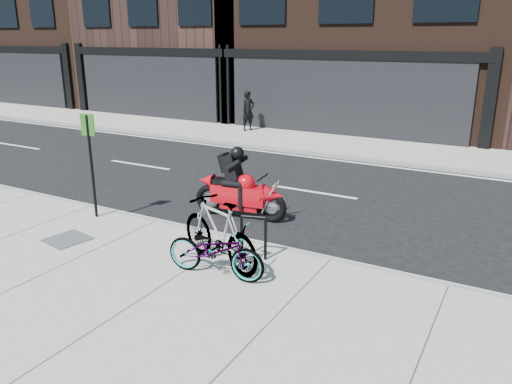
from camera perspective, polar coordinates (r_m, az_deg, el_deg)
The scene contains 10 objects.
ground at distance 11.53m, azimuth 2.72°, elevation -2.60°, with size 120.00×120.00×0.00m, color black.
sidewalk_near at distance 7.76m, azimuth -14.47°, elevation -13.13°, with size 60.00×6.00×0.13m, color gray.
sidewalk_far at distance 18.52m, azimuth 13.52°, elevation 4.81°, with size 60.00×3.50×0.13m, color gray.
bike_rack at distance 8.83m, azimuth -0.29°, elevation -4.75°, with size 0.47×0.18×0.81m.
bicycle_front at distance 8.24m, azimuth -4.65°, elevation -6.63°, with size 0.61×1.74×0.92m, color gray.
bicycle_rear at distance 8.57m, azimuth -4.26°, elevation -4.61°, with size 0.57×2.00×1.20m, color gray.
motorcycle at distance 11.10m, azimuth -1.42°, elevation 0.26°, with size 2.21×0.65×1.65m.
pedestrian at distance 21.16m, azimuth -0.90°, elevation 9.27°, with size 0.61×0.40×1.66m, color black.
utility_grate at distance 10.47m, azimuth -20.77°, elevation -5.08°, with size 0.75×0.75×0.01m, color #535356.
sign_post at distance 11.19m, azimuth -18.37°, elevation 3.83°, with size 0.30×0.11×2.27m.
Camera 1 is at (4.79, -9.72, 3.92)m, focal length 35.00 mm.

